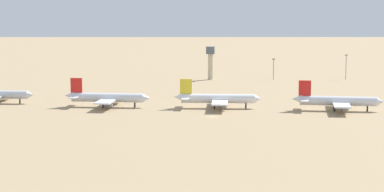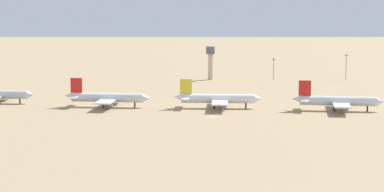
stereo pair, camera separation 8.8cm
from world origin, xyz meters
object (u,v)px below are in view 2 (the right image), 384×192
at_px(parked_jet_yellow_2, 217,99).
at_px(parked_jet_red_3, 337,101).
at_px(parked_jet_red_1, 107,98).
at_px(control_tower, 211,60).
at_px(light_pole_west, 274,67).
at_px(light_pole_mid, 346,65).

xyz_separation_m(parked_jet_yellow_2, parked_jet_red_3, (54.56, -1.67, 0.03)).
height_order(parked_jet_red_1, control_tower, control_tower).
bearing_deg(light_pole_west, parked_jet_red_1, -120.74).
xyz_separation_m(parked_jet_red_3, light_pole_mid, (15.55, 135.32, 4.60)).
distance_m(parked_jet_red_1, light_pole_west, 149.11).
bearing_deg(parked_jet_yellow_2, light_pole_mid, 58.55).
xyz_separation_m(parked_jet_red_1, light_pole_west, (76.20, 128.12, 3.43)).
xyz_separation_m(parked_jet_red_3, light_pole_west, (-29.93, 127.19, 3.40)).
distance_m(parked_jet_yellow_2, light_pole_west, 127.96).
bearing_deg(light_pole_west, parked_jet_red_3, -76.76).
relative_size(parked_jet_red_1, parked_jet_red_3, 0.99).
height_order(parked_jet_yellow_2, control_tower, control_tower).
relative_size(parked_jet_red_1, light_pole_west, 3.04).
bearing_deg(parked_jet_yellow_2, parked_jet_red_1, 179.11).
distance_m(parked_jet_yellow_2, light_pole_mid, 150.99).
xyz_separation_m(parked_jet_red_1, parked_jet_yellow_2, (51.58, 2.60, -0.00)).
bearing_deg(light_pole_west, parked_jet_yellow_2, -101.10).
xyz_separation_m(light_pole_west, light_pole_mid, (45.48, 8.13, 1.20)).
height_order(parked_jet_red_3, control_tower, control_tower).
bearing_deg(parked_jet_red_1, control_tower, 73.26).
distance_m(parked_jet_yellow_2, parked_jet_red_3, 54.58).
relative_size(control_tower, light_pole_mid, 1.33).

